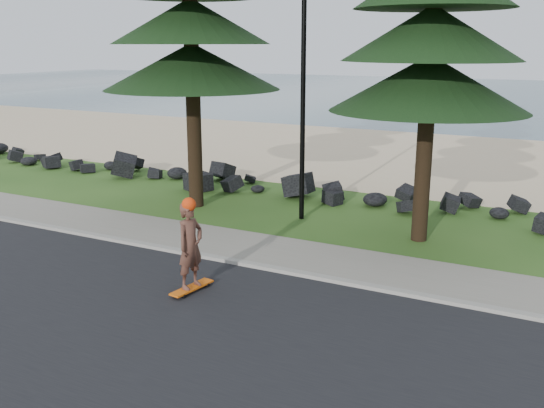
% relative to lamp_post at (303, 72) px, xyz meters
% --- Properties ---
extents(ground, '(160.00, 160.00, 0.00)m').
position_rel_lamp_post_xyz_m(ground, '(0.00, -3.20, -4.13)').
color(ground, '#2B5119').
rests_on(ground, ground).
extents(road, '(160.00, 7.00, 0.02)m').
position_rel_lamp_post_xyz_m(road, '(0.00, -7.70, -4.12)').
color(road, black).
rests_on(road, ground).
extents(kerb, '(160.00, 0.20, 0.10)m').
position_rel_lamp_post_xyz_m(kerb, '(0.00, -4.10, -4.08)').
color(kerb, gray).
rests_on(kerb, ground).
extents(sidewalk, '(160.00, 2.00, 0.08)m').
position_rel_lamp_post_xyz_m(sidewalk, '(0.00, -3.00, -4.09)').
color(sidewalk, gray).
rests_on(sidewalk, ground).
extents(beach_sand, '(160.00, 15.00, 0.01)m').
position_rel_lamp_post_xyz_m(beach_sand, '(0.00, 11.30, -4.13)').
color(beach_sand, beige).
rests_on(beach_sand, ground).
extents(ocean, '(160.00, 58.00, 0.01)m').
position_rel_lamp_post_xyz_m(ocean, '(0.00, 47.80, -4.13)').
color(ocean, '#335662').
rests_on(ocean, ground).
extents(seawall_boulders, '(60.00, 2.40, 1.10)m').
position_rel_lamp_post_xyz_m(seawall_boulders, '(0.00, 2.40, -4.13)').
color(seawall_boulders, black).
rests_on(seawall_boulders, ground).
extents(lamp_post, '(0.25, 0.14, 8.14)m').
position_rel_lamp_post_xyz_m(lamp_post, '(0.00, 0.00, 0.00)').
color(lamp_post, black).
rests_on(lamp_post, ground).
extents(skateboarder, '(0.51, 1.08, 1.97)m').
position_rel_lamp_post_xyz_m(skateboarder, '(0.26, -5.90, -3.14)').
color(skateboarder, '#E65F0D').
rests_on(skateboarder, ground).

